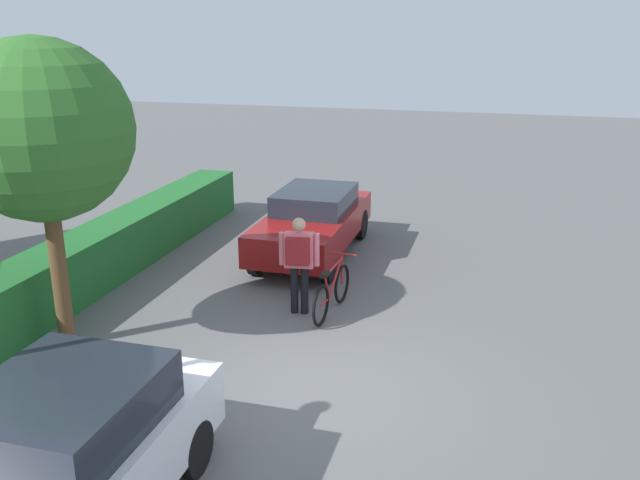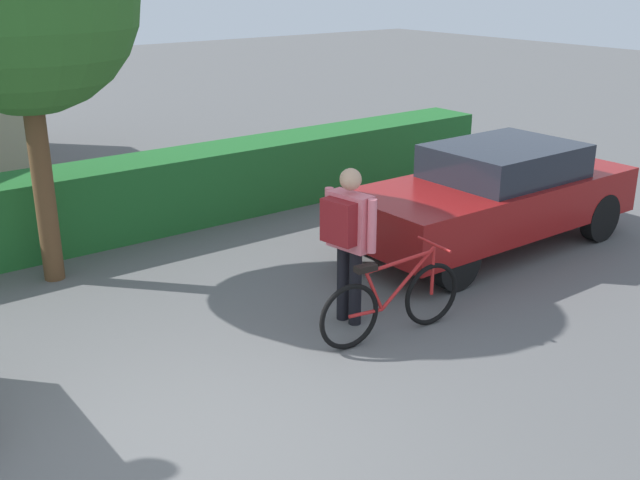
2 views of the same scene
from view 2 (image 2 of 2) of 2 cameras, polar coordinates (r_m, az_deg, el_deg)
ground_plane at (r=6.15m, az=-10.15°, el=-15.23°), size 60.00×60.00×0.00m
parked_car_far at (r=10.12m, az=12.92°, el=3.36°), size 4.09×1.63×1.35m
bicycle at (r=7.58m, az=5.42°, el=-4.63°), size 1.68×0.50×0.90m
person_rider at (r=7.61m, az=2.09°, el=0.62°), size 0.40×0.66×1.65m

